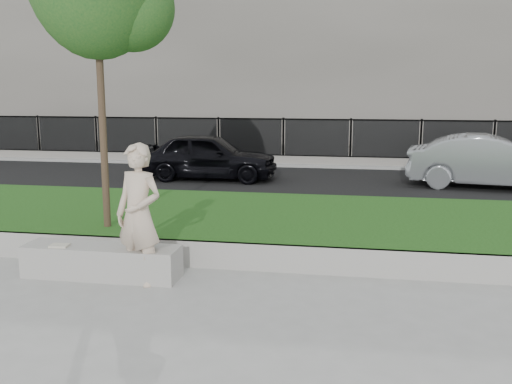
% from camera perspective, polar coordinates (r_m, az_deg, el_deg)
% --- Properties ---
extents(ground, '(90.00, 90.00, 0.00)m').
position_cam_1_polar(ground, '(7.42, -4.51, -10.15)').
color(ground, gray).
rests_on(ground, ground).
extents(grass_bank, '(34.00, 4.00, 0.40)m').
position_cam_1_polar(grass_bank, '(10.17, -0.32, -3.24)').
color(grass_bank, black).
rests_on(grass_bank, ground).
extents(grass_kerb, '(34.00, 0.08, 0.40)m').
position_cam_1_polar(grass_kerb, '(8.32, -2.74, -6.39)').
color(grass_kerb, gray).
rests_on(grass_kerb, ground).
extents(street, '(34.00, 7.00, 0.04)m').
position_cam_1_polar(street, '(15.54, 3.29, 0.86)').
color(street, black).
rests_on(street, ground).
extents(far_pavement, '(34.00, 3.00, 0.12)m').
position_cam_1_polar(far_pavement, '(19.96, 4.80, 3.09)').
color(far_pavement, gray).
rests_on(far_pavement, ground).
extents(iron_fence, '(32.00, 0.30, 1.50)m').
position_cam_1_polar(iron_fence, '(18.92, 4.54, 4.16)').
color(iron_fence, slate).
rests_on(iron_fence, far_pavement).
extents(building_facade, '(34.00, 10.00, 10.00)m').
position_cam_1_polar(building_facade, '(26.89, 6.37, 15.50)').
color(building_facade, '#615C54').
rests_on(building_facade, ground).
extents(stone_bench, '(2.19, 0.55, 0.45)m').
position_cam_1_polar(stone_bench, '(8.25, -15.17, -6.71)').
color(stone_bench, gray).
rests_on(stone_bench, ground).
extents(man, '(0.79, 0.63, 1.89)m').
position_cam_1_polar(man, '(7.69, -11.63, -2.24)').
color(man, beige).
rests_on(man, ground).
extents(book, '(0.26, 0.20, 0.03)m').
position_cam_1_polar(book, '(8.32, -19.05, -5.09)').
color(book, beige).
rests_on(book, stone_bench).
extents(car_dark, '(3.86, 1.58, 1.31)m').
position_cam_1_polar(car_dark, '(16.07, -4.79, 3.59)').
color(car_dark, black).
rests_on(car_dark, street).
extents(car_silver, '(4.30, 2.01, 1.36)m').
position_cam_1_polar(car_silver, '(15.81, 22.40, 2.82)').
color(car_silver, gray).
rests_on(car_silver, street).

